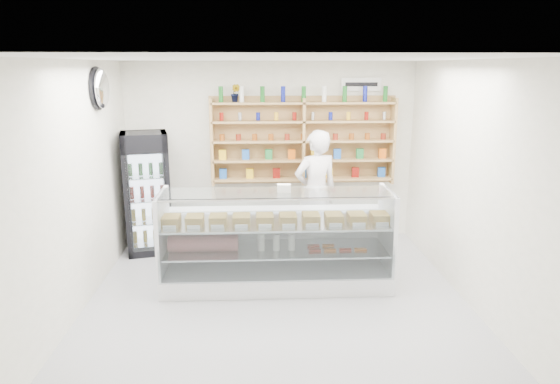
{
  "coord_description": "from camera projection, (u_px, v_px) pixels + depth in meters",
  "views": [
    {
      "loc": [
        -0.23,
        -5.31,
        2.73
      ],
      "look_at": [
        0.07,
        0.9,
        1.15
      ],
      "focal_mm": 32.0,
      "sensor_mm": 36.0,
      "label": 1
    }
  ],
  "objects": [
    {
      "name": "wall_sign",
      "position": [
        361.0,
        84.0,
        7.67
      ],
      "size": [
        0.62,
        0.03,
        0.2
      ],
      "primitive_type": "cube",
      "color": "white",
      "rests_on": "back_wall"
    },
    {
      "name": "potted_plant",
      "position": [
        235.0,
        93.0,
        7.49
      ],
      "size": [
        0.18,
        0.17,
        0.27
      ],
      "primitive_type": "imported",
      "rotation": [
        0.0,
        0.0,
        -0.42
      ],
      "color": "#1E6626",
      "rests_on": "wall_shelving"
    },
    {
      "name": "display_counter",
      "position": [
        276.0,
        259.0,
        6.33
      ],
      "size": [
        2.85,
        0.85,
        1.24
      ],
      "color": "white",
      "rests_on": "floor"
    },
    {
      "name": "security_mirror",
      "position": [
        101.0,
        89.0,
        6.28
      ],
      "size": [
        0.15,
        0.5,
        0.5
      ],
      "primitive_type": "ellipsoid",
      "color": "silver",
      "rests_on": "left_wall"
    },
    {
      "name": "wall_shelving",
      "position": [
        303.0,
        141.0,
        7.72
      ],
      "size": [
        2.84,
        0.28,
        1.33
      ],
      "color": "tan",
      "rests_on": "back_wall"
    },
    {
      "name": "drinks_cooler",
      "position": [
        147.0,
        193.0,
        7.37
      ],
      "size": [
        0.77,
        0.76,
        1.8
      ],
      "rotation": [
        0.0,
        0.0,
        0.22
      ],
      "color": "black",
      "rests_on": "floor"
    },
    {
      "name": "room",
      "position": [
        278.0,
        190.0,
        5.48
      ],
      "size": [
        5.0,
        5.0,
        5.0
      ],
      "color": "#99999E",
      "rests_on": "ground"
    },
    {
      "name": "shop_worker",
      "position": [
        316.0,
        192.0,
        7.33
      ],
      "size": [
        0.78,
        0.63,
        1.84
      ],
      "primitive_type": "imported",
      "rotation": [
        0.0,
        0.0,
        3.47
      ],
      "color": "silver",
      "rests_on": "floor"
    }
  ]
}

